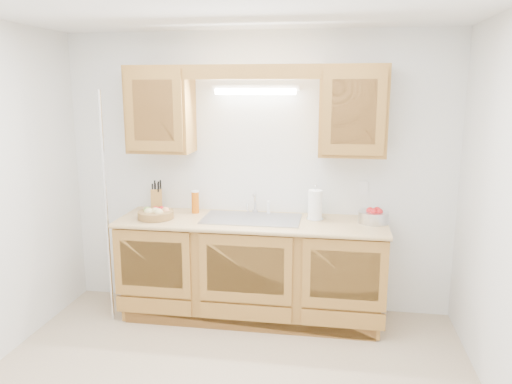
% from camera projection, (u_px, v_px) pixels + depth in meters
% --- Properties ---
extents(room, '(3.52, 3.50, 2.50)m').
position_uv_depth(room, '(219.00, 214.00, 3.07)').
color(room, tan).
rests_on(room, ground).
extents(base_cabinets, '(2.20, 0.60, 0.86)m').
position_uv_depth(base_cabinets, '(252.00, 270.00, 4.40)').
color(base_cabinets, '#A47130').
rests_on(base_cabinets, ground).
extents(countertop, '(2.30, 0.63, 0.04)m').
position_uv_depth(countertop, '(251.00, 222.00, 4.29)').
color(countertop, tan).
rests_on(countertop, base_cabinets).
extents(upper_cabinet_left, '(0.55, 0.33, 0.75)m').
position_uv_depth(upper_cabinet_left, '(161.00, 110.00, 4.37)').
color(upper_cabinet_left, '#A47130').
rests_on(upper_cabinet_left, room).
extents(upper_cabinet_right, '(0.55, 0.33, 0.75)m').
position_uv_depth(upper_cabinet_right, '(353.00, 111.00, 4.11)').
color(upper_cabinet_right, '#A47130').
rests_on(upper_cabinet_right, room).
extents(valance, '(2.20, 0.05, 0.12)m').
position_uv_depth(valance, '(251.00, 72.00, 4.04)').
color(valance, '#A47130').
rests_on(valance, room).
extents(fluorescent_fixture, '(0.76, 0.08, 0.08)m').
position_uv_depth(fluorescent_fixture, '(256.00, 90.00, 4.29)').
color(fluorescent_fixture, white).
rests_on(fluorescent_fixture, room).
extents(sink, '(0.84, 0.46, 0.36)m').
position_uv_depth(sink, '(252.00, 227.00, 4.32)').
color(sink, '#9E9EA3').
rests_on(sink, countertop).
extents(wire_shelf_pole, '(0.03, 0.03, 2.00)m').
position_uv_depth(wire_shelf_pole, '(106.00, 210.00, 4.21)').
color(wire_shelf_pole, silver).
rests_on(wire_shelf_pole, ground).
extents(outlet_plate, '(0.08, 0.01, 0.12)m').
position_uv_depth(outlet_plate, '(363.00, 188.00, 4.38)').
color(outlet_plate, white).
rests_on(outlet_plate, room).
extents(fruit_basket, '(0.40, 0.40, 0.10)m').
position_uv_depth(fruit_basket, '(156.00, 214.00, 4.33)').
color(fruit_basket, olive).
rests_on(fruit_basket, countertop).
extents(knife_block, '(0.15, 0.19, 0.30)m').
position_uv_depth(knife_block, '(157.00, 200.00, 4.56)').
color(knife_block, '#A47130').
rests_on(knife_block, countertop).
extents(orange_canister, '(0.08, 0.08, 0.21)m').
position_uv_depth(orange_canister, '(195.00, 202.00, 4.50)').
color(orange_canister, '#CB5D0B').
rests_on(orange_canister, countertop).
extents(soap_bottle, '(0.09, 0.09, 0.17)m').
position_uv_depth(soap_bottle, '(315.00, 208.00, 4.36)').
color(soap_bottle, blue).
rests_on(soap_bottle, countertop).
extents(sponge, '(0.12, 0.09, 0.02)m').
position_uv_depth(sponge, '(316.00, 214.00, 4.45)').
color(sponge, '#CC333F').
rests_on(sponge, countertop).
extents(paper_towel, '(0.15, 0.15, 0.31)m').
position_uv_depth(paper_towel, '(315.00, 205.00, 4.26)').
color(paper_towel, silver).
rests_on(paper_towel, countertop).
extents(apple_bowl, '(0.29, 0.29, 0.13)m').
position_uv_depth(apple_bowl, '(374.00, 216.00, 4.18)').
color(apple_bowl, silver).
rests_on(apple_bowl, countertop).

